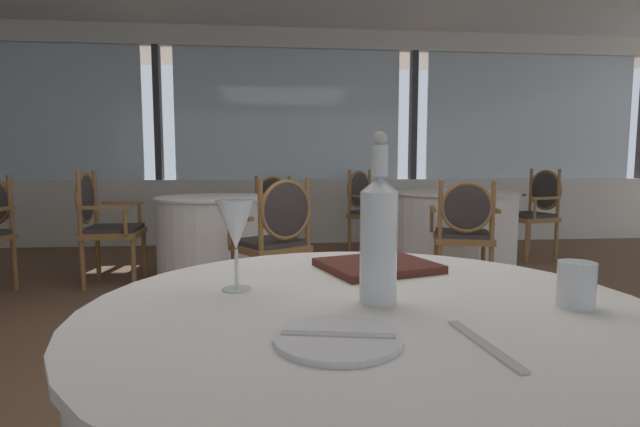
{
  "coord_description": "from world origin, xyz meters",
  "views": [
    {
      "loc": [
        -0.19,
        -2.23,
        1.03
      ],
      "look_at": [
        -0.07,
        -0.98,
        0.9
      ],
      "focal_mm": 26.42,
      "sensor_mm": 36.0,
      "label": 1
    }
  ],
  "objects_px": {
    "dining_chair_0_0": "(102,219)",
    "dining_chair_1_1": "(536,206)",
    "menu_book": "(377,266)",
    "water_bottle": "(379,235)",
    "dining_chair_0_2": "(268,212)",
    "dining_chair_1_0": "(464,227)",
    "side_plate": "(338,338)",
    "dining_chair_0_1": "(277,232)",
    "water_tumbler": "(576,285)",
    "dining_chair_1_2": "(367,204)",
    "wine_glass": "(236,227)"
  },
  "relations": [
    {
      "from": "dining_chair_0_2",
      "to": "dining_chair_1_0",
      "type": "distance_m",
      "value": 2.13
    },
    {
      "from": "dining_chair_1_0",
      "to": "dining_chair_1_2",
      "type": "relative_size",
      "value": 0.93
    },
    {
      "from": "water_tumbler",
      "to": "menu_book",
      "type": "distance_m",
      "value": 0.48
    },
    {
      "from": "water_tumbler",
      "to": "dining_chair_1_1",
      "type": "distance_m",
      "value": 4.76
    },
    {
      "from": "water_tumbler",
      "to": "dining_chair_0_0",
      "type": "relative_size",
      "value": 0.09
    },
    {
      "from": "wine_glass",
      "to": "dining_chair_0_2",
      "type": "relative_size",
      "value": 0.22
    },
    {
      "from": "dining_chair_0_0",
      "to": "dining_chair_1_1",
      "type": "relative_size",
      "value": 0.99
    },
    {
      "from": "water_tumbler",
      "to": "dining_chair_1_2",
      "type": "height_order",
      "value": "dining_chair_1_2"
    },
    {
      "from": "dining_chair_1_2",
      "to": "dining_chair_0_2",
      "type": "bearing_deg",
      "value": -113.12
    },
    {
      "from": "side_plate",
      "to": "wine_glass",
      "type": "xyz_separation_m",
      "value": [
        -0.18,
        0.32,
        0.14
      ]
    },
    {
      "from": "dining_chair_0_1",
      "to": "dining_chair_1_2",
      "type": "xyz_separation_m",
      "value": [
        1.09,
        2.1,
        0.02
      ]
    },
    {
      "from": "dining_chair_0_0",
      "to": "side_plate",
      "type": "bearing_deg",
      "value": -68.41
    },
    {
      "from": "side_plate",
      "to": "dining_chair_1_0",
      "type": "xyz_separation_m",
      "value": [
        1.44,
        2.98,
        -0.23
      ]
    },
    {
      "from": "dining_chair_0_2",
      "to": "dining_chair_1_2",
      "type": "relative_size",
      "value": 0.94
    },
    {
      "from": "side_plate",
      "to": "dining_chair_0_2",
      "type": "bearing_deg",
      "value": 92.24
    },
    {
      "from": "water_bottle",
      "to": "wine_glass",
      "type": "xyz_separation_m",
      "value": [
        -0.29,
        0.13,
        0.0
      ]
    },
    {
      "from": "dining_chair_0_1",
      "to": "dining_chair_0_2",
      "type": "xyz_separation_m",
      "value": [
        -0.08,
        1.67,
        -0.01
      ]
    },
    {
      "from": "wine_glass",
      "to": "dining_chair_0_1",
      "type": "xyz_separation_m",
      "value": [
        0.09,
        2.38,
        -0.35
      ]
    },
    {
      "from": "wine_glass",
      "to": "dining_chair_1_1",
      "type": "relative_size",
      "value": 0.2
    },
    {
      "from": "water_tumbler",
      "to": "dining_chair_0_1",
      "type": "distance_m",
      "value": 2.65
    },
    {
      "from": "dining_chair_0_2",
      "to": "dining_chair_1_1",
      "type": "relative_size",
      "value": 0.92
    },
    {
      "from": "menu_book",
      "to": "dining_chair_0_0",
      "type": "relative_size",
      "value": 0.28
    },
    {
      "from": "menu_book",
      "to": "dining_chair_0_2",
      "type": "height_order",
      "value": "dining_chair_0_2"
    },
    {
      "from": "wine_glass",
      "to": "dining_chair_0_0",
      "type": "bearing_deg",
      "value": 113.9
    },
    {
      "from": "dining_chair_1_1",
      "to": "dining_chair_1_2",
      "type": "bearing_deg",
      "value": -29.99
    },
    {
      "from": "dining_chair_1_1",
      "to": "dining_chair_0_2",
      "type": "bearing_deg",
      "value": -15.43
    },
    {
      "from": "dining_chair_1_0",
      "to": "dining_chair_1_1",
      "type": "relative_size",
      "value": 0.92
    },
    {
      "from": "dining_chair_0_0",
      "to": "dining_chair_0_1",
      "type": "bearing_deg",
      "value": -29.97
    },
    {
      "from": "side_plate",
      "to": "dining_chair_0_1",
      "type": "xyz_separation_m",
      "value": [
        -0.09,
        2.7,
        -0.22
      ]
    },
    {
      "from": "dining_chair_0_0",
      "to": "water_tumbler",
      "type": "bearing_deg",
      "value": -61.16
    },
    {
      "from": "menu_book",
      "to": "water_tumbler",
      "type": "bearing_deg",
      "value": -67.62
    },
    {
      "from": "water_bottle",
      "to": "dining_chair_0_0",
      "type": "relative_size",
      "value": 0.34
    },
    {
      "from": "water_tumbler",
      "to": "dining_chair_0_2",
      "type": "xyz_separation_m",
      "value": [
        -0.65,
        4.24,
        -0.27
      ]
    },
    {
      "from": "dining_chair_1_0",
      "to": "menu_book",
      "type": "bearing_deg",
      "value": 169.26
    },
    {
      "from": "water_tumbler",
      "to": "dining_chair_0_0",
      "type": "bearing_deg",
      "value": 121.68
    },
    {
      "from": "dining_chair_1_0",
      "to": "dining_chair_1_2",
      "type": "distance_m",
      "value": 1.88
    },
    {
      "from": "water_tumbler",
      "to": "side_plate",
      "type": "bearing_deg",
      "value": -164.47
    },
    {
      "from": "menu_book",
      "to": "dining_chair_0_0",
      "type": "xyz_separation_m",
      "value": [
        -1.75,
        2.97,
        -0.19
      ]
    },
    {
      "from": "menu_book",
      "to": "dining_chair_1_1",
      "type": "xyz_separation_m",
      "value": [
        2.64,
        3.78,
        -0.19
      ]
    },
    {
      "from": "water_bottle",
      "to": "water_tumbler",
      "type": "relative_size",
      "value": 3.82
    },
    {
      "from": "side_plate",
      "to": "wine_glass",
      "type": "relative_size",
      "value": 1.02
    },
    {
      "from": "dining_chair_0_2",
      "to": "dining_chair_1_1",
      "type": "bearing_deg",
      "value": 115.35
    },
    {
      "from": "dining_chair_0_0",
      "to": "wine_glass",
      "type": "bearing_deg",
      "value": -68.94
    },
    {
      "from": "side_plate",
      "to": "dining_chair_1_2",
      "type": "height_order",
      "value": "dining_chair_1_2"
    },
    {
      "from": "dining_chair_1_2",
      "to": "dining_chair_0_0",
      "type": "bearing_deg",
      "value": -106.09
    },
    {
      "from": "water_tumbler",
      "to": "dining_chair_1_0",
      "type": "bearing_deg",
      "value": 71.33
    },
    {
      "from": "water_bottle",
      "to": "side_plate",
      "type": "bearing_deg",
      "value": -118.46
    },
    {
      "from": "side_plate",
      "to": "dining_chair_0_1",
      "type": "height_order",
      "value": "dining_chair_0_1"
    },
    {
      "from": "side_plate",
      "to": "water_tumbler",
      "type": "xyz_separation_m",
      "value": [
        0.48,
        0.13,
        0.04
      ]
    },
    {
      "from": "menu_book",
      "to": "dining_chair_0_1",
      "type": "xyz_separation_m",
      "value": [
        -0.26,
        2.21,
        -0.22
      ]
    }
  ]
}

